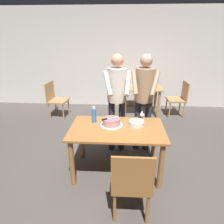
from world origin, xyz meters
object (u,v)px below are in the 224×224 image
person_cutting_cake (117,94)px  person_standing_beside (144,94)px  main_dining_table (117,136)px  cake_on_platter (111,122)px  chair_near_side (131,181)px  background_table (141,93)px  background_chair_0 (179,97)px  plate_stack (136,123)px  cake_knife (107,119)px  background_chair_1 (55,98)px  wine_glass_near (142,113)px  water_bottle (94,115)px

person_cutting_cake → person_standing_beside: size_ratio=1.00×
main_dining_table → cake_on_platter: size_ratio=3.99×
person_standing_beside → chair_near_side: 1.56m
background_table → background_chair_0: background_chair_0 is taller
plate_stack → background_chair_0: bearing=61.2°
cake_knife → background_chair_1: background_chair_1 is taller
background_chair_1 → main_dining_table: bearing=-51.6°
chair_near_side → background_chair_1: (-1.84, 2.86, 0.00)m
wine_glass_near → main_dining_table: bearing=-138.3°
plate_stack → water_bottle: size_ratio=0.88×
wine_glass_near → chair_near_side: chair_near_side is taller
cake_knife → background_chair_0: size_ratio=0.27×
main_dining_table → person_cutting_cake: person_cutting_cake is taller
plate_stack → wine_glass_near: (0.10, 0.23, 0.07)m
main_dining_table → cake_knife: cake_knife is taller
background_table → background_chair_0: size_ratio=1.11×
main_dining_table → background_table: bearing=77.3°
wine_glass_near → background_table: 2.09m
person_standing_beside → plate_stack: bearing=-105.1°
person_cutting_cake → plate_stack: bearing=-58.9°
main_dining_table → plate_stack: plate_stack is taller
plate_stack → chair_near_side: (-0.09, -0.89, -0.29)m
main_dining_table → chair_near_side: size_ratio=1.51×
plate_stack → chair_near_side: 0.94m
background_table → background_chair_0: (0.97, -0.04, -0.09)m
water_bottle → chair_near_side: bearing=-60.3°
wine_glass_near → person_standing_beside: 0.39m
background_table → background_chair_1: background_chair_1 is taller
water_bottle → person_standing_beside: size_ratio=0.15×
cake_on_platter → chair_near_side: size_ratio=0.38×
main_dining_table → plate_stack: 0.34m
plate_stack → background_chair_1: 2.77m
cake_knife → background_chair_1: 2.54m
chair_near_side → background_chair_1: bearing=122.7°
background_chair_1 → person_standing_beside: bearing=-34.5°
cake_knife → background_chair_0: background_chair_0 is taller
plate_stack → person_cutting_cake: 0.66m
person_cutting_cake → background_chair_1: (-1.62, 1.46, -0.58)m
cake_knife → background_table: bearing=73.6°
cake_knife → plate_stack: bearing=7.3°
main_dining_table → person_standing_beside: (0.43, 0.65, 0.45)m
wine_glass_near → water_bottle: water_bottle is taller
cake_knife → person_standing_beside: size_ratio=0.14×
cake_knife → person_cutting_cake: bearing=77.8°
person_standing_beside → background_chair_0: size_ratio=1.91×
person_cutting_cake → background_chair_0: bearing=48.4°
wine_glass_near → background_table: wine_glass_near is taller
background_chair_0 → background_chair_1: 3.17m
person_cutting_cake → background_chair_0: person_cutting_cake is taller
cake_knife → person_cutting_cake: (0.12, 0.57, 0.21)m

